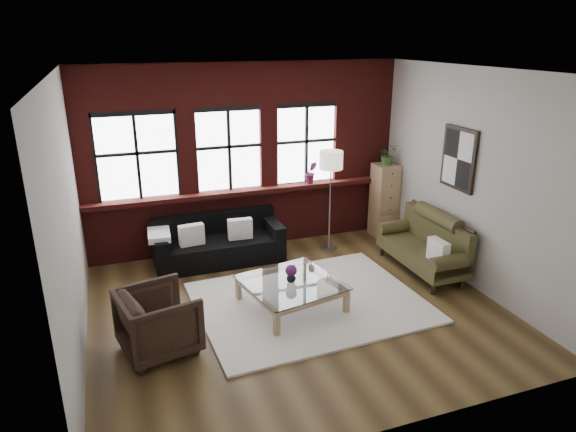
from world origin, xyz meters
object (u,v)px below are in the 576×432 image
object	(u,v)px
armchair	(159,321)
vase	(291,277)
dark_sofa	(218,240)
floor_lamp	(330,197)
vintage_settee	(422,244)
coffee_table	(291,295)
drawer_chest	(384,200)

from	to	relation	value
armchair	vase	bearing A→B (deg)	-89.20
dark_sofa	floor_lamp	distance (m)	2.05
vintage_settee	coffee_table	world-z (taller)	vintage_settee
dark_sofa	armchair	world-z (taller)	armchair
vintage_settee	vase	size ratio (longest dim) A/B	12.42
armchair	coffee_table	world-z (taller)	armchair
armchair	vintage_settee	bearing A→B (deg)	-91.31
coffee_table	dark_sofa	bearing A→B (deg)	108.09
dark_sofa	vintage_settee	world-z (taller)	vintage_settee
vintage_settee	vase	distance (m)	2.39
dark_sofa	coffee_table	size ratio (longest dim) A/B	1.74
vintage_settee	coffee_table	size ratio (longest dim) A/B	1.44
vintage_settee	floor_lamp	xyz separation A→B (m)	(-1.01, 1.34, 0.49)
vase	drawer_chest	world-z (taller)	drawer_chest
vase	armchair	bearing A→B (deg)	-166.58
coffee_table	drawer_chest	size ratio (longest dim) A/B	0.88
vintage_settee	floor_lamp	size ratio (longest dim) A/B	0.91
vintage_settee	drawer_chest	size ratio (longest dim) A/B	1.27
floor_lamp	vase	bearing A→B (deg)	-127.82
dark_sofa	coffee_table	xyz separation A→B (m)	(0.61, -1.86, -0.19)
coffee_table	floor_lamp	world-z (taller)	floor_lamp
dark_sofa	armchair	xyz separation A→B (m)	(-1.23, -2.30, 0.01)
vintage_settee	drawer_chest	distance (m)	1.64
dark_sofa	vintage_settee	xyz separation A→B (m)	(2.96, -1.46, 0.08)
vintage_settee	armchair	world-z (taller)	vintage_settee
coffee_table	vintage_settee	bearing A→B (deg)	9.63
armchair	drawer_chest	xyz separation A→B (m)	(4.42, 2.45, 0.29)
vintage_settee	floor_lamp	bearing A→B (deg)	126.91
drawer_chest	floor_lamp	bearing A→B (deg)	-167.70
dark_sofa	coffee_table	world-z (taller)	dark_sofa
floor_lamp	drawer_chest	bearing A→B (deg)	12.30
coffee_table	drawer_chest	xyz separation A→B (m)	(2.59, 2.01, 0.49)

